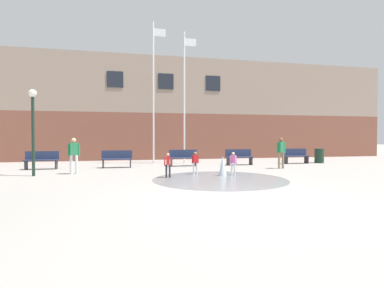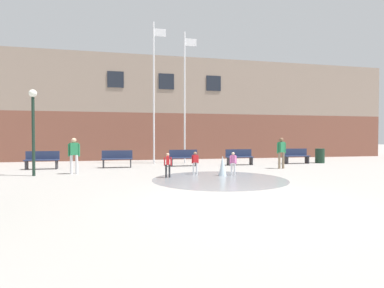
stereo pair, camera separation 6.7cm
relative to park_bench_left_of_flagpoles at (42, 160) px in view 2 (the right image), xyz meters
The scene contains 17 objects.
ground_plane 11.62m from the park_bench_left_of_flagpoles, 53.09° to the right, with size 100.00×100.00×0.00m, color gray.
library_building 11.02m from the park_bench_left_of_flagpoles, 48.59° to the left, with size 36.00×6.05×7.41m.
splash_fountain 9.31m from the park_bench_left_of_flagpoles, 33.01° to the right, with size 5.18×5.18×0.85m.
park_bench_left_of_flagpoles is the anchor object (origin of this frame).
park_bench_under_left_flagpole 3.69m from the park_bench_left_of_flagpoles, ahead, with size 1.60×0.44×0.91m.
park_bench_center 7.31m from the park_bench_left_of_flagpoles, ahead, with size 1.60×0.44×0.91m.
park_bench_under_right_flagpole 10.59m from the park_bench_left_of_flagpoles, ahead, with size 1.60×0.44×0.91m.
park_bench_far_right 14.32m from the park_bench_left_of_flagpoles, ahead, with size 1.60×0.44×0.91m.
adult_near_bench 3.13m from the park_bench_left_of_flagpoles, 51.74° to the right, with size 0.50×0.32×1.59m.
child_with_pink_shirt 9.64m from the park_bench_left_of_flagpoles, 26.77° to the right, with size 0.31×0.23×0.99m.
child_running 7.31m from the park_bench_left_of_flagpoles, 37.69° to the right, with size 0.31×0.22×0.99m.
child_in_fountain 8.00m from the park_bench_left_of_flagpoles, 27.53° to the right, with size 0.31×0.14×0.99m.
teen_by_trashcan 12.20m from the park_bench_left_of_flagpoles, 11.06° to the right, with size 0.50×0.32×1.59m.
flagpole_left 7.36m from the park_bench_left_of_flagpoles, 17.90° to the left, with size 0.80×0.10×8.58m.
flagpole_right 8.84m from the park_bench_left_of_flagpoles, 13.68° to the left, with size 0.80×0.10×8.12m.
lamp_post_left_lane 3.37m from the park_bench_left_of_flagpoles, 82.20° to the right, with size 0.32×0.32×3.61m.
trash_can 16.00m from the park_bench_left_of_flagpoles, ahead, with size 0.56×0.56×0.90m, color #193323.
Camera 2 is at (-2.81, -7.08, 1.64)m, focal length 28.00 mm.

